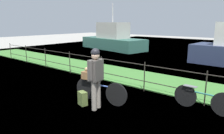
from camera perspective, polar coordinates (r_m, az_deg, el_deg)
name	(u,v)px	position (r m, az deg, el deg)	size (l,w,h in m)	color
ground_plane	(80,101)	(6.42, -8.80, -9.29)	(60.00, 60.00, 0.00)	#B2ADA3
grass_strip	(140,78)	(8.89, 7.72, -3.03)	(27.00, 2.40, 0.03)	#478438
harbor_water	(198,56)	(15.75, 22.73, 2.78)	(30.00, 30.00, 0.00)	#426684
iron_fence	(121,70)	(7.68, 2.55, -0.86)	(18.04, 0.04, 1.03)	#28231E
bicycle_main	(100,91)	(6.16, -3.35, -6.57)	(1.73, 0.36, 0.68)	black
wooden_crate	(89,75)	(6.25, -6.45, -2.20)	(0.35, 0.30, 0.23)	brown
terrier_dog	(89,69)	(6.19, -6.31, -0.53)	(0.32, 0.19, 0.18)	tan
cyclist_person	(96,74)	(5.53, -4.51, -1.82)	(0.33, 0.53, 1.68)	gray
backpack_on_paving	(83,98)	(6.06, -8.14, -8.57)	(0.28, 0.18, 0.40)	olive
bicycle_parked	(203,99)	(6.09, 23.79, -8.11)	(1.62, 0.17, 0.63)	black
moored_boat_far	(113,40)	(18.41, 0.19, 7.60)	(6.66, 3.33, 3.93)	#336656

